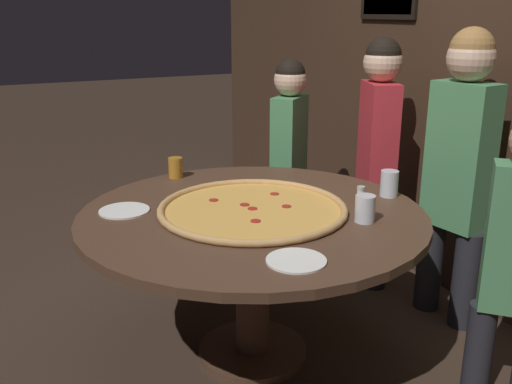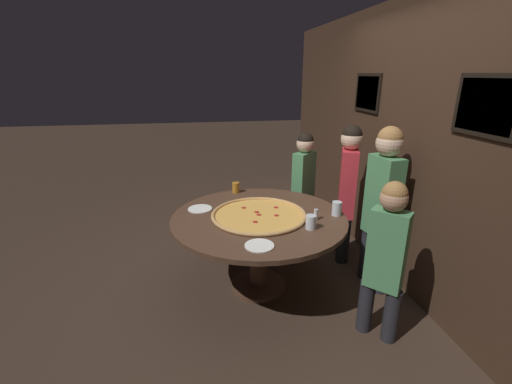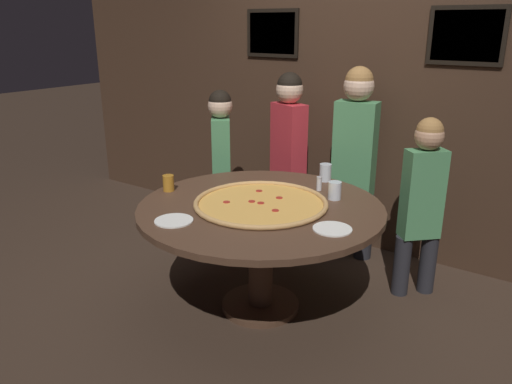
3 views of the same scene
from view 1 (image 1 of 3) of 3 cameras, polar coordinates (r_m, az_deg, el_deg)
name	(u,v)px [view 1 (image 1 of 3)]	position (r m, az deg, el deg)	size (l,w,h in m)	color
ground_plane	(253,354)	(2.89, -0.32, -15.90)	(24.00, 24.00, 0.00)	#38281E
back_wall	(488,70)	(3.28, 22.22, 11.22)	(6.40, 0.08, 2.60)	#3D281C
dining_table	(253,239)	(2.61, -0.35, -4.71)	(1.56, 1.56, 0.74)	#4C3323
giant_pizza	(252,209)	(2.56, -0.39, -1.69)	(0.85, 0.85, 0.03)	#E5A84C
drink_cup_centre_back	(389,184)	(2.83, 13.18, 0.83)	(0.09, 0.09, 0.13)	silver
drink_cup_near_left	(176,168)	(3.10, -8.05, 2.43)	(0.08, 0.08, 0.11)	#BC7A23
drink_cup_far_right	(365,209)	(2.47, 10.85, -1.64)	(0.09, 0.09, 0.12)	silver
white_plate_beside_cup	(296,260)	(2.07, 4.04, -6.85)	(0.22, 0.22, 0.01)	white
white_plate_left_side	(124,211)	(2.63, -13.03, -1.82)	(0.23, 0.23, 0.01)	white
condiment_shaker	(361,196)	(2.65, 10.42, -0.44)	(0.04, 0.04, 0.10)	silver
diner_far_right	(459,163)	(3.06, 19.67, 2.79)	(0.39, 0.23, 1.53)	#232328
diner_far_left	(289,152)	(3.61, 3.32, 4.05)	(0.30, 0.33, 1.33)	#232328
diner_side_left	(377,149)	(3.42, 12.02, 4.26)	(0.39, 0.27, 1.47)	#232328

